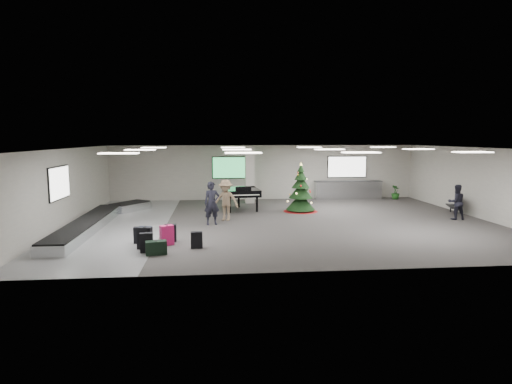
{
  "coord_description": "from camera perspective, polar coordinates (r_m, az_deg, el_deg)",
  "views": [
    {
      "loc": [
        -2.94,
        -18.12,
        3.63
      ],
      "look_at": [
        -1.09,
        1.0,
        1.19
      ],
      "focal_mm": 30.0,
      "sensor_mm": 36.0,
      "label": 1
    }
  ],
  "objects": [
    {
      "name": "traveler_b",
      "position": [
        18.91,
        -4.06,
        -1.09
      ],
      "size": [
        1.32,
        1.02,
        1.8
      ],
      "primitive_type": "imported",
      "rotation": [
        0.0,
        0.0,
        -0.34
      ],
      "color": "#907559",
      "rests_on": "ground"
    },
    {
      "name": "baggage_carousel",
      "position": [
        19.0,
        -20.41,
        -3.59
      ],
      "size": [
        2.28,
        9.71,
        0.43
      ],
      "color": "silver",
      "rests_on": "ground"
    },
    {
      "name": "suitcase_7",
      "position": [
        14.37,
        -7.93,
        -6.35
      ],
      "size": [
        0.4,
        0.23,
        0.57
      ],
      "rotation": [
        0.0,
        0.0,
        0.08
      ],
      "color": "black",
      "rests_on": "ground"
    },
    {
      "name": "suitcase_1",
      "position": [
        14.58,
        -14.61,
        -5.97
      ],
      "size": [
        0.5,
        0.32,
        0.75
      ],
      "rotation": [
        0.0,
        0.0,
        -0.17
      ],
      "color": "black",
      "rests_on": "ground"
    },
    {
      "name": "pink_suitcase",
      "position": [
        14.92,
        -11.81,
        -5.66
      ],
      "size": [
        0.5,
        0.42,
        0.7
      ],
      "rotation": [
        0.0,
        0.0,
        0.47
      ],
      "color": "#DB1C64",
      "rests_on": "ground"
    },
    {
      "name": "ground",
      "position": [
        18.72,
        3.63,
        -3.97
      ],
      "size": [
        18.0,
        18.0,
        0.0
      ],
      "primitive_type": "plane",
      "color": "#33302F",
      "rests_on": "ground"
    },
    {
      "name": "suitcase_8",
      "position": [
        15.39,
        -15.26,
        -5.58
      ],
      "size": [
        0.39,
        0.23,
        0.59
      ],
      "rotation": [
        0.0,
        0.0,
        0.02
      ],
      "color": "black",
      "rests_on": "ground"
    },
    {
      "name": "navy_suitcase",
      "position": [
        14.82,
        -14.62,
        -5.83
      ],
      "size": [
        0.49,
        0.36,
        0.7
      ],
      "rotation": [
        0.0,
        0.0,
        -0.24
      ],
      "color": "black",
      "rests_on": "ground"
    },
    {
      "name": "bench",
      "position": [
        22.66,
        25.04,
        -1.46
      ],
      "size": [
        0.85,
        1.41,
        0.85
      ],
      "rotation": [
        0.0,
        0.0,
        -0.31
      ],
      "color": "black",
      "rests_on": "ground"
    },
    {
      "name": "service_counter",
      "position": [
        26.2,
        12.16,
        0.3
      ],
      "size": [
        4.05,
        0.65,
        1.08
      ],
      "color": "silver",
      "rests_on": "ground"
    },
    {
      "name": "traveler_bench",
      "position": [
        21.05,
        25.15,
        -1.23
      ],
      "size": [
        0.79,
        0.62,
        1.58
      ],
      "primitive_type": "imported",
      "rotation": [
        0.0,
        0.0,
        3.11
      ],
      "color": "black",
      "rests_on": "ground"
    },
    {
      "name": "room_envelope",
      "position": [
        19.01,
        2.23,
        3.3
      ],
      "size": [
        18.02,
        14.02,
        3.21
      ],
      "color": "#BCB7AC",
      "rests_on": "ground"
    },
    {
      "name": "green_duffel",
      "position": [
        13.85,
        -13.17,
        -7.24
      ],
      "size": [
        0.7,
        0.44,
        0.45
      ],
      "rotation": [
        0.0,
        0.0,
        0.2
      ],
      "color": "black",
      "rests_on": "ground"
    },
    {
      "name": "grand_piano",
      "position": [
        21.57,
        -1.99,
        -0.04
      ],
      "size": [
        1.92,
        2.37,
        1.27
      ],
      "rotation": [
        0.0,
        0.0,
        0.09
      ],
      "color": "black",
      "rests_on": "ground"
    },
    {
      "name": "traveler_a",
      "position": [
        18.0,
        -5.9,
        -1.51
      ],
      "size": [
        0.75,
        0.59,
        1.82
      ],
      "primitive_type": "imported",
      "rotation": [
        0.0,
        0.0,
        0.25
      ],
      "color": "black",
      "rests_on": "ground"
    },
    {
      "name": "potted_plant_left",
      "position": [
        25.06,
        6.6,
        -0.31
      ],
      "size": [
        0.49,
        0.51,
        0.73
      ],
      "primitive_type": "imported",
      "rotation": [
        0.0,
        0.0,
        0.99
      ],
      "color": "#194114",
      "rests_on": "ground"
    },
    {
      "name": "suitcase_0",
      "position": [
        14.14,
        -14.4,
        -6.56
      ],
      "size": [
        0.44,
        0.29,
        0.65
      ],
      "rotation": [
        0.0,
        0.0,
        0.16
      ],
      "color": "black",
      "rests_on": "ground"
    },
    {
      "name": "suitcase_3",
      "position": [
        15.39,
        -11.34,
        -5.39
      ],
      "size": [
        0.42,
        0.24,
        0.64
      ],
      "rotation": [
        0.0,
        0.0,
        0.03
      ],
      "color": "black",
      "rests_on": "ground"
    },
    {
      "name": "potted_plant_right",
      "position": [
        26.71,
        18.1,
        -0.03
      ],
      "size": [
        0.63,
        0.63,
        0.84
      ],
      "primitive_type": "imported",
      "rotation": [
        0.0,
        0.0,
        2.04
      ],
      "color": "#194114",
      "rests_on": "ground"
    },
    {
      "name": "christmas_tree",
      "position": [
        21.29,
        5.97,
        -0.35
      ],
      "size": [
        1.72,
        1.72,
        2.45
      ],
      "color": "maroon",
      "rests_on": "ground"
    }
  ]
}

